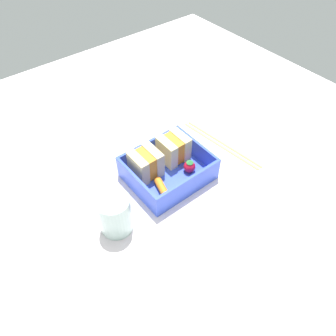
{
  "coord_description": "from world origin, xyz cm",
  "views": [
    {
      "loc": [
        -28.76,
        -36.23,
        52.8
      ],
      "look_at": [
        0.0,
        0.0,
        2.7
      ],
      "focal_mm": 35.0,
      "sensor_mm": 36.0,
      "label": 1
    }
  ],
  "objects_px": {
    "strawberry_far_left": "(190,166)",
    "drinking_glass": "(115,214)",
    "sandwich_left": "(146,164)",
    "carrot_stick_far_left": "(161,187)",
    "sandwich_center_left": "(173,149)",
    "chopstick_pair": "(221,143)",
    "folded_napkin": "(218,229)"
  },
  "relations": [
    {
      "from": "chopstick_pair",
      "to": "folded_napkin",
      "type": "bearing_deg",
      "value": -135.85
    },
    {
      "from": "strawberry_far_left",
      "to": "drinking_glass",
      "type": "height_order",
      "value": "drinking_glass"
    },
    {
      "from": "sandwich_left",
      "to": "carrot_stick_far_left",
      "type": "distance_m",
      "value": 0.06
    },
    {
      "from": "chopstick_pair",
      "to": "drinking_glass",
      "type": "height_order",
      "value": "drinking_glass"
    },
    {
      "from": "sandwich_center_left",
      "to": "drinking_glass",
      "type": "bearing_deg",
      "value": -160.85
    },
    {
      "from": "sandwich_center_left",
      "to": "carrot_stick_far_left",
      "type": "bearing_deg",
      "value": -144.39
    },
    {
      "from": "sandwich_left",
      "to": "folded_napkin",
      "type": "xyz_separation_m",
      "value": [
        0.03,
        -0.19,
        -0.04
      ]
    },
    {
      "from": "carrot_stick_far_left",
      "to": "folded_napkin",
      "type": "distance_m",
      "value": 0.14
    },
    {
      "from": "folded_napkin",
      "to": "carrot_stick_far_left",
      "type": "bearing_deg",
      "value": 102.57
    },
    {
      "from": "sandwich_center_left",
      "to": "strawberry_far_left",
      "type": "xyz_separation_m",
      "value": [
        0.0,
        -0.05,
        -0.02
      ]
    },
    {
      "from": "sandwich_center_left",
      "to": "folded_napkin",
      "type": "bearing_deg",
      "value": -103.53
    },
    {
      "from": "chopstick_pair",
      "to": "strawberry_far_left",
      "type": "bearing_deg",
      "value": -167.59
    },
    {
      "from": "chopstick_pair",
      "to": "folded_napkin",
      "type": "xyz_separation_m",
      "value": [
        -0.17,
        -0.16,
        -0.0
      ]
    },
    {
      "from": "sandwich_left",
      "to": "drinking_glass",
      "type": "bearing_deg",
      "value": -150.5
    },
    {
      "from": "sandwich_left",
      "to": "sandwich_center_left",
      "type": "distance_m",
      "value": 0.07
    },
    {
      "from": "sandwich_left",
      "to": "folded_napkin",
      "type": "distance_m",
      "value": 0.19
    },
    {
      "from": "sandwich_left",
      "to": "chopstick_pair",
      "type": "distance_m",
      "value": 0.2
    },
    {
      "from": "chopstick_pair",
      "to": "folded_napkin",
      "type": "height_order",
      "value": "chopstick_pair"
    },
    {
      "from": "sandwich_left",
      "to": "sandwich_center_left",
      "type": "xyz_separation_m",
      "value": [
        0.07,
        0.0,
        0.0
      ]
    },
    {
      "from": "sandwich_center_left",
      "to": "folded_napkin",
      "type": "xyz_separation_m",
      "value": [
        -0.05,
        -0.19,
        -0.04
      ]
    },
    {
      "from": "sandwich_center_left",
      "to": "drinking_glass",
      "type": "xyz_separation_m",
      "value": [
        -0.19,
        -0.07,
        -0.0
      ]
    },
    {
      "from": "sandwich_left",
      "to": "strawberry_far_left",
      "type": "relative_size",
      "value": 1.86
    },
    {
      "from": "strawberry_far_left",
      "to": "sandwich_center_left",
      "type": "bearing_deg",
      "value": 93.1
    },
    {
      "from": "chopstick_pair",
      "to": "sandwich_center_left",
      "type": "bearing_deg",
      "value": 169.07
    },
    {
      "from": "folded_napkin",
      "to": "drinking_glass",
      "type": "bearing_deg",
      "value": 139.58
    },
    {
      "from": "sandwich_left",
      "to": "sandwich_center_left",
      "type": "height_order",
      "value": "same"
    },
    {
      "from": "carrot_stick_far_left",
      "to": "strawberry_far_left",
      "type": "bearing_deg",
      "value": 2.4
    },
    {
      "from": "carrot_stick_far_left",
      "to": "folded_napkin",
      "type": "bearing_deg",
      "value": -77.43
    },
    {
      "from": "sandwich_center_left",
      "to": "strawberry_far_left",
      "type": "bearing_deg",
      "value": -86.9
    },
    {
      "from": "sandwich_left",
      "to": "carrot_stick_far_left",
      "type": "xyz_separation_m",
      "value": [
        -0.0,
        -0.05,
        -0.02
      ]
    },
    {
      "from": "sandwich_center_left",
      "to": "carrot_stick_far_left",
      "type": "relative_size",
      "value": 1.42
    },
    {
      "from": "strawberry_far_left",
      "to": "sandwich_left",
      "type": "bearing_deg",
      "value": 146.28
    }
  ]
}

